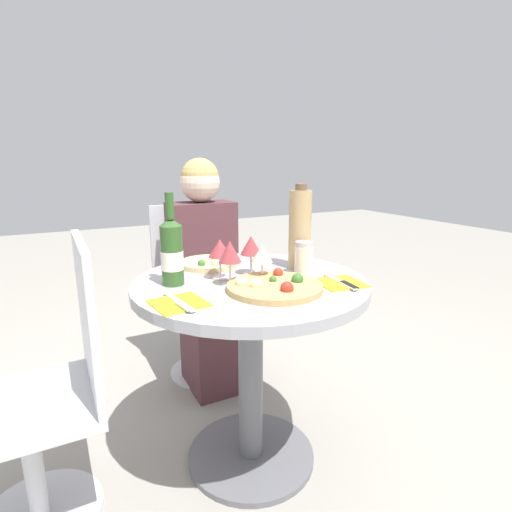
# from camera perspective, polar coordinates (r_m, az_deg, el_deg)

# --- Properties ---
(ground_plane) EXTENTS (12.00, 12.00, 0.00)m
(ground_plane) POSITION_cam_1_polar(r_m,az_deg,el_deg) (1.78, -0.72, -26.73)
(ground_plane) COLOR gray
(ground_plane) RESTS_ON ground
(dining_table) EXTENTS (0.83, 0.83, 0.74)m
(dining_table) POSITION_cam_1_polar(r_m,az_deg,el_deg) (1.49, -0.78, -10.38)
(dining_table) COLOR slate
(dining_table) RESTS_ON ground_plane
(chair_behind_diner) EXTENTS (0.43, 0.43, 0.92)m
(chair_behind_diner) POSITION_cam_1_polar(r_m,az_deg,el_deg) (2.24, -8.14, -5.42)
(chair_behind_diner) COLOR silver
(chair_behind_diner) RESTS_ON ground_plane
(seated_diner) EXTENTS (0.33, 0.40, 1.16)m
(seated_diner) POSITION_cam_1_polar(r_m,az_deg,el_deg) (2.07, -6.92, -3.64)
(seated_diner) COLOR #512D33
(seated_diner) RESTS_ON ground_plane
(chair_empty_side) EXTENTS (0.43, 0.43, 0.92)m
(chair_empty_side) POSITION_cam_1_polar(r_m,az_deg,el_deg) (1.49, -27.28, -17.22)
(chair_empty_side) COLOR silver
(chair_empty_side) RESTS_ON ground_plane
(pizza_large) EXTENTS (0.32, 0.32, 0.05)m
(pizza_large) POSITION_cam_1_polar(r_m,az_deg,el_deg) (1.31, 2.66, -4.33)
(pizza_large) COLOR tan
(pizza_large) RESTS_ON dining_table
(pizza_small_far) EXTENTS (0.23, 0.23, 0.05)m
(pizza_small_far) POSITION_cam_1_polar(r_m,az_deg,el_deg) (1.61, -6.73, -1.01)
(pizza_small_far) COLOR #E5C17F
(pizza_small_far) RESTS_ON dining_table
(wine_bottle) EXTENTS (0.08, 0.08, 0.31)m
(wine_bottle) POSITION_cam_1_polar(r_m,az_deg,el_deg) (1.37, -11.93, 0.60)
(wine_bottle) COLOR #2D5623
(wine_bottle) RESTS_ON dining_table
(tall_carafe) EXTENTS (0.09, 0.09, 0.33)m
(tall_carafe) POSITION_cam_1_polar(r_m,az_deg,el_deg) (1.55, 6.30, 3.86)
(tall_carafe) COLOR tan
(tall_carafe) RESTS_ON dining_table
(sugar_shaker) EXTENTS (0.07, 0.07, 0.12)m
(sugar_shaker) POSITION_cam_1_polar(r_m,az_deg,el_deg) (1.49, 6.82, -0.29)
(sugar_shaker) COLOR silver
(sugar_shaker) RESTS_ON dining_table
(wine_glass_back_left) EXTENTS (0.08, 0.08, 0.14)m
(wine_glass_back_left) POSITION_cam_1_polar(r_m,az_deg,el_deg) (1.42, -5.18, 1.01)
(wine_glass_back_left) COLOR silver
(wine_glass_back_left) RESTS_ON dining_table
(wine_glass_front_right) EXTENTS (0.07, 0.07, 0.13)m
(wine_glass_front_right) POSITION_cam_1_polar(r_m,az_deg,el_deg) (1.40, 0.88, 0.30)
(wine_glass_front_right) COLOR silver
(wine_glass_front_right) RESTS_ON dining_table
(wine_glass_back_right) EXTENTS (0.08, 0.08, 0.14)m
(wine_glass_back_right) POSITION_cam_1_polar(r_m,az_deg,el_deg) (1.47, -0.72, 1.44)
(wine_glass_back_right) COLOR silver
(wine_glass_back_right) RESTS_ON dining_table
(wine_glass_front_left) EXTENTS (0.08, 0.08, 0.15)m
(wine_glass_front_left) POSITION_cam_1_polar(r_m,az_deg,el_deg) (1.34, -3.76, 0.53)
(wine_glass_front_left) COLOR silver
(wine_glass_front_left) RESTS_ON dining_table
(place_setting_left) EXTENTS (0.17, 0.19, 0.01)m
(place_setting_left) POSITION_cam_1_polar(r_m,az_deg,el_deg) (1.21, -10.92, -6.63)
(place_setting_left) COLOR yellow
(place_setting_left) RESTS_ON dining_table
(place_setting_right) EXTENTS (0.17, 0.19, 0.01)m
(place_setting_right) POSITION_cam_1_polar(r_m,az_deg,el_deg) (1.41, 11.99, -3.76)
(place_setting_right) COLOR yellow
(place_setting_right) RESTS_ON dining_table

